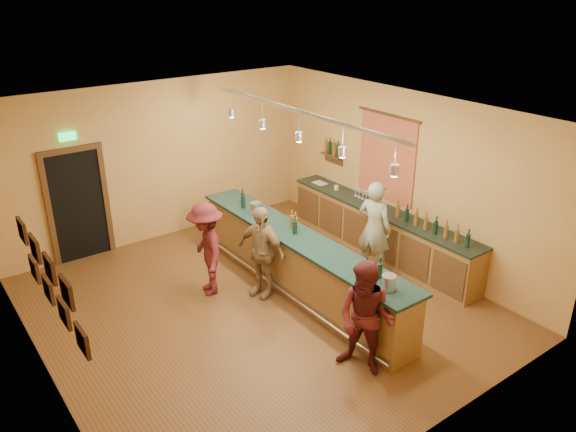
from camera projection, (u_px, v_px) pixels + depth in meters
floor at (258, 306)px, 9.26m from camera, size 7.00×7.00×0.00m
ceiling at (253, 115)px, 8.00m from camera, size 6.50×7.00×0.02m
wall_back at (159, 161)px, 11.21m from camera, size 6.50×0.02×3.20m
wall_front at (435, 322)px, 6.05m from camera, size 6.50×0.02×3.20m
wall_left at (34, 280)px, 6.86m from camera, size 0.02×7.00×3.20m
wall_right at (402, 176)px, 10.40m from camera, size 0.02×7.00×3.20m
doorway at (78, 203)px, 10.45m from camera, size 1.15×0.09×2.48m
tapestry at (387, 158)px, 10.59m from camera, size 0.03×1.40×1.60m
bottle_shelf at (332, 150)px, 11.74m from camera, size 0.17×0.55×0.54m
picture_grid at (50, 279)px, 6.18m from camera, size 0.06×2.20×0.70m
back_counter at (380, 231)px, 10.82m from camera, size 0.60×4.55×1.27m
tasting_bar at (298, 260)px, 9.47m from camera, size 0.73×5.10×1.38m
pendant_track at (299, 121)px, 8.53m from camera, size 0.11×4.60×0.50m
bartender at (374, 229)px, 9.96m from camera, size 0.58×0.74×1.78m
customer_a at (366, 319)px, 7.46m from camera, size 0.89×0.98×1.65m
customer_b at (261, 252)px, 9.32m from camera, size 0.67×1.02×1.61m
customer_c at (206, 249)px, 9.38m from camera, size 0.88×1.18×1.63m
bar_stool at (257, 215)px, 11.47m from camera, size 0.32×0.32×0.67m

